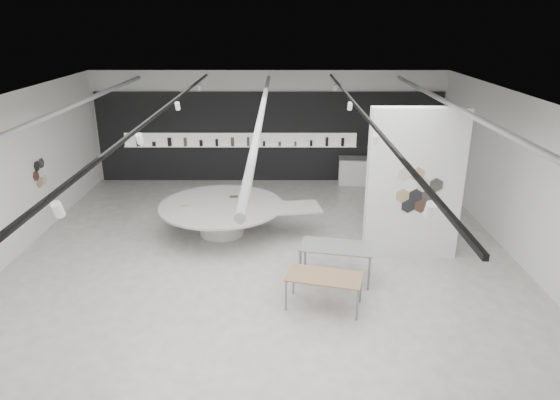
{
  "coord_description": "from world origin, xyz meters",
  "views": [
    {
      "loc": [
        0.4,
        -9.99,
        5.47
      ],
      "look_at": [
        0.38,
        1.2,
        1.35
      ],
      "focal_mm": 32.0,
      "sensor_mm": 36.0,
      "label": 1
    }
  ],
  "objects_px": {
    "sample_table_stone": "(336,249)",
    "kitchen_counter": "(362,171)",
    "display_island": "(224,215)",
    "sample_table_wood": "(324,278)",
    "partition_column": "(414,185)"
  },
  "relations": [
    {
      "from": "sample_table_stone",
      "to": "kitchen_counter",
      "type": "xyz_separation_m",
      "value": [
        1.59,
        6.72,
        -0.27
      ]
    },
    {
      "from": "display_island",
      "to": "sample_table_wood",
      "type": "bearing_deg",
      "value": -65.65
    },
    {
      "from": "sample_table_wood",
      "to": "kitchen_counter",
      "type": "bearing_deg",
      "value": 76.06
    },
    {
      "from": "display_island",
      "to": "kitchen_counter",
      "type": "distance_m",
      "value": 6.05
    },
    {
      "from": "partition_column",
      "to": "sample_table_wood",
      "type": "bearing_deg",
      "value": -134.06
    },
    {
      "from": "partition_column",
      "to": "sample_table_stone",
      "type": "distance_m",
      "value": 2.48
    },
    {
      "from": "partition_column",
      "to": "kitchen_counter",
      "type": "distance_m",
      "value": 5.68
    },
    {
      "from": "sample_table_stone",
      "to": "sample_table_wood",
      "type": "bearing_deg",
      "value": -107.38
    },
    {
      "from": "kitchen_counter",
      "to": "sample_table_stone",
      "type": "bearing_deg",
      "value": -98.83
    },
    {
      "from": "display_island",
      "to": "kitchen_counter",
      "type": "height_order",
      "value": "kitchen_counter"
    },
    {
      "from": "display_island",
      "to": "sample_table_stone",
      "type": "distance_m",
      "value": 3.67
    },
    {
      "from": "partition_column",
      "to": "sample_table_wood",
      "type": "relative_size",
      "value": 2.25
    },
    {
      "from": "kitchen_counter",
      "to": "display_island",
      "type": "bearing_deg",
      "value": -130.83
    },
    {
      "from": "display_island",
      "to": "kitchen_counter",
      "type": "bearing_deg",
      "value": 35.7
    },
    {
      "from": "display_island",
      "to": "partition_column",
      "type": "bearing_deg",
      "value": -24.35
    }
  ]
}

